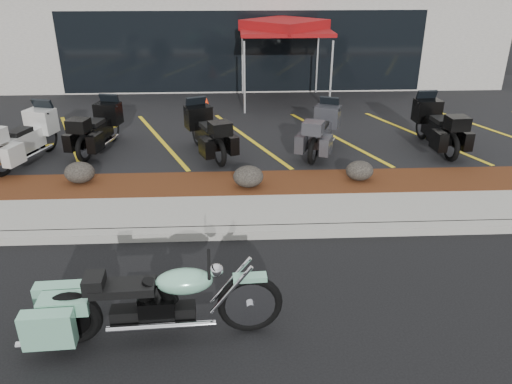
{
  "coord_description": "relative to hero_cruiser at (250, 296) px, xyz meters",
  "views": [
    {
      "loc": [
        -0.38,
        -6.36,
        4.14
      ],
      "look_at": [
        -0.02,
        1.2,
        0.68
      ],
      "focal_mm": 35.0,
      "sensor_mm": 36.0,
      "label": 1
    }
  ],
  "objects": [
    {
      "name": "ground",
      "position": [
        0.22,
        1.46,
        -0.52
      ],
      "size": [
        90.0,
        90.0,
        0.0
      ],
      "primitive_type": "plane",
      "color": "black",
      "rests_on": "ground"
    },
    {
      "name": "curb",
      "position": [
        0.22,
        2.36,
        -0.45
      ],
      "size": [
        24.0,
        0.25,
        0.15
      ],
      "primitive_type": "cube",
      "color": "gray",
      "rests_on": "ground"
    },
    {
      "name": "sidewalk",
      "position": [
        0.22,
        3.06,
        -0.45
      ],
      "size": [
        24.0,
        1.2,
        0.15
      ],
      "primitive_type": "cube",
      "color": "gray",
      "rests_on": "ground"
    },
    {
      "name": "mulch_bed",
      "position": [
        0.22,
        4.26,
        -0.44
      ],
      "size": [
        24.0,
        1.2,
        0.16
      ],
      "primitive_type": "cube",
      "color": "#32180B",
      "rests_on": "ground"
    },
    {
      "name": "upper_lot",
      "position": [
        0.22,
        9.66,
        -0.45
      ],
      "size": [
        26.0,
        9.6,
        0.15
      ],
      "primitive_type": "cube",
      "color": "black",
      "rests_on": "ground"
    },
    {
      "name": "dealership_building",
      "position": [
        0.22,
        15.93,
        1.48
      ],
      "size": [
        18.0,
        8.16,
        4.0
      ],
      "color": "gray",
      "rests_on": "ground"
    },
    {
      "name": "boulder_left",
      "position": [
        -3.23,
        4.42,
        -0.15
      ],
      "size": [
        0.6,
        0.5,
        0.42
      ],
      "primitive_type": "ellipsoid",
      "color": "black",
      "rests_on": "mulch_bed"
    },
    {
      "name": "boulder_mid",
      "position": [
        0.11,
        4.06,
        -0.15
      ],
      "size": [
        0.6,
        0.5,
        0.42
      ],
      "primitive_type": "ellipsoid",
      "color": "black",
      "rests_on": "mulch_bed"
    },
    {
      "name": "boulder_right",
      "position": [
        2.37,
        4.29,
        -0.17
      ],
      "size": [
        0.56,
        0.47,
        0.4
      ],
      "primitive_type": "ellipsoid",
      "color": "black",
      "rests_on": "mulch_bed"
    },
    {
      "name": "hero_cruiser",
      "position": [
        0.0,
        0.0,
        0.0
      ],
      "size": [
        3.01,
        0.9,
        1.05
      ],
      "primitive_type": null,
      "rotation": [
        0.0,
        0.0,
        0.05
      ],
      "color": "#7FC6A3",
      "rests_on": "ground"
    },
    {
      "name": "touring_white",
      "position": [
        -4.46,
        6.33,
        0.25
      ],
      "size": [
        1.41,
        2.28,
        1.24
      ],
      "primitive_type": null,
      "rotation": [
        0.0,
        0.0,
        1.27
      ],
      "color": "silver",
      "rests_on": "upper_lot"
    },
    {
      "name": "touring_black_front",
      "position": [
        -3.13,
        7.04,
        0.21
      ],
      "size": [
        1.2,
        2.14,
        1.18
      ],
      "primitive_type": null,
      "rotation": [
        0.0,
        0.0,
        1.35
      ],
      "color": "black",
      "rests_on": "upper_lot"
    },
    {
      "name": "touring_black_mid",
      "position": [
        -1.02,
        6.58,
        0.22
      ],
      "size": [
        1.5,
        2.2,
        1.2
      ],
      "primitive_type": null,
      "rotation": [
        0.0,
        0.0,
        1.95
      ],
      "color": "black",
      "rests_on": "upper_lot"
    },
    {
      "name": "touring_grey",
      "position": [
        2.12,
        6.56,
        0.21
      ],
      "size": [
        1.48,
        2.14,
        1.16
      ],
      "primitive_type": null,
      "rotation": [
        0.0,
        0.0,
        1.17
      ],
      "color": "#333338",
      "rests_on": "upper_lot"
    },
    {
      "name": "touring_black_rear",
      "position": [
        4.54,
        6.8,
        0.24
      ],
      "size": [
        0.94,
        2.17,
        1.24
      ],
      "primitive_type": null,
      "rotation": [
        0.0,
        0.0,
        1.63
      ],
      "color": "black",
      "rests_on": "upper_lot"
    },
    {
      "name": "traffic_cone",
      "position": [
        -0.91,
        9.32,
        -0.12
      ],
      "size": [
        0.36,
        0.36,
        0.5
      ],
      "primitive_type": "cone",
      "rotation": [
        0.0,
        0.0,
        0.29
      ],
      "color": "#FD2C08",
      "rests_on": "upper_lot"
    },
    {
      "name": "popup_canopy",
      "position": [
        1.44,
        10.66,
        1.88
      ],
      "size": [
        2.88,
        2.88,
        2.49
      ],
      "rotation": [
        0.0,
        0.0,
        -0.08
      ],
      "color": "silver",
      "rests_on": "upper_lot"
    }
  ]
}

